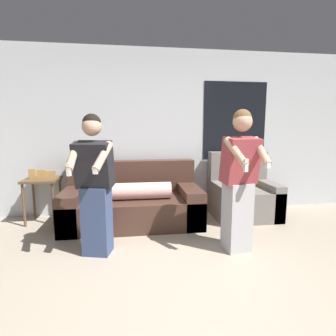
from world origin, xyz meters
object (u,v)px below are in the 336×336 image
(couch, at_px, (133,203))
(armchair, at_px, (242,195))
(side_table, at_px, (42,185))
(person_right, at_px, (239,181))
(person_left, at_px, (95,185))

(couch, xyz_separation_m, armchair, (1.77, 0.06, 0.04))
(couch, relative_size, side_table, 2.42)
(couch, xyz_separation_m, side_table, (-1.36, 0.22, 0.27))
(armchair, xyz_separation_m, side_table, (-3.13, 0.16, 0.23))
(couch, bearing_deg, person_right, -42.59)
(side_table, xyz_separation_m, person_left, (0.95, -1.20, 0.23))
(side_table, xyz_separation_m, person_right, (2.56, -1.33, 0.26))
(armchair, height_order, person_left, person_left)
(person_right, bearing_deg, couch, 137.41)
(person_left, bearing_deg, couch, 67.09)
(couch, distance_m, side_table, 1.41)
(armchair, xyz_separation_m, person_left, (-2.18, -1.03, 0.46))
(couch, distance_m, person_left, 1.17)
(side_table, height_order, person_left, person_left)
(side_table, height_order, person_right, person_right)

